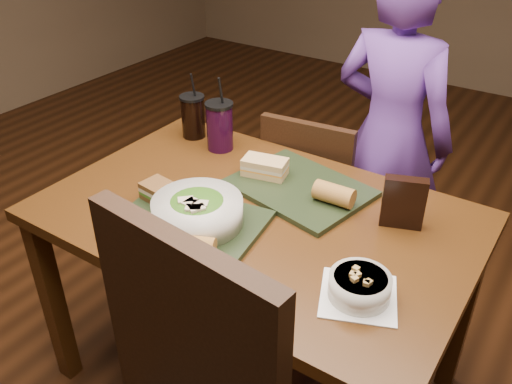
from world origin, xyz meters
TOP-DOWN VIEW (x-y plane):
  - ground at (0.00, 0.00)m, footprint 6.00×6.00m
  - dining_table at (0.00, 0.00)m, footprint 1.30×0.85m
  - chair_far at (-0.08, 0.55)m, footprint 0.41×0.41m
  - diner at (0.11, 0.81)m, footprint 0.55×0.39m
  - tray_near at (-0.12, -0.18)m, footprint 0.46×0.38m
  - tray_far at (0.05, 0.18)m, footprint 0.48×0.40m
  - salad_bowl at (-0.09, -0.17)m, footprint 0.26×0.26m
  - soup_bowl at (0.42, -0.17)m, footprint 0.24×0.24m
  - sandwich_near at (-0.27, -0.13)m, footprint 0.12×0.09m
  - sandwich_far at (-0.08, 0.18)m, footprint 0.16×0.11m
  - baguette_near at (-0.01, -0.29)m, footprint 0.13×0.10m
  - baguette_far at (0.19, 0.15)m, footprint 0.13×0.07m
  - cup_cola at (-0.49, 0.31)m, footprint 0.09×0.09m
  - cup_berry at (-0.35, 0.28)m, footprint 0.10×0.10m
  - chip_bag at (0.39, 0.18)m, footprint 0.13×0.08m

SIDE VIEW (x-z plane):
  - ground at x=0.00m, z-range 0.00..0.00m
  - chair_far at x=-0.08m, z-range 0.05..0.90m
  - dining_table at x=0.00m, z-range 0.28..1.03m
  - diner at x=0.11m, z-range 0.00..1.41m
  - tray_near at x=-0.12m, z-range 0.75..0.77m
  - tray_far at x=0.05m, z-range 0.75..0.77m
  - soup_bowl at x=0.42m, z-range 0.75..0.82m
  - sandwich_near at x=-0.27m, z-range 0.77..0.82m
  - baguette_near at x=-0.01m, z-range 0.77..0.83m
  - sandwich_far at x=-0.08m, z-range 0.77..0.83m
  - baguette_far at x=0.19m, z-range 0.77..0.83m
  - salad_bowl at x=-0.09m, z-range 0.77..0.86m
  - chip_bag at x=0.39m, z-range 0.75..0.91m
  - cup_cola at x=-0.49m, z-range 0.71..0.96m
  - cup_berry at x=-0.35m, z-range 0.70..0.98m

